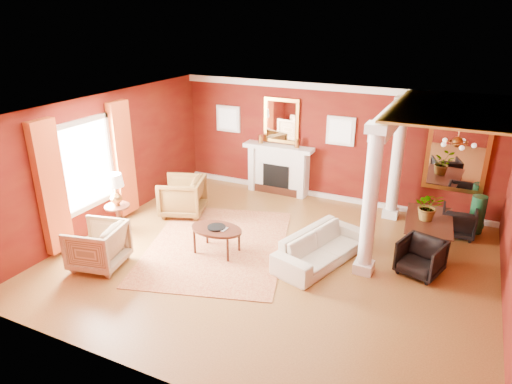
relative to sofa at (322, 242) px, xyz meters
The scene contains 27 objects.
ground 1.01m from the sofa, 159.28° to the right, with size 8.00×8.00×0.00m, color brown.
room_shell 1.86m from the sofa, 159.28° to the right, with size 8.04×7.04×2.92m.
fireplace 3.70m from the sofa, 125.92° to the left, with size 1.85×0.42×1.29m.
overmantel_mirror 4.08m from the sofa, 124.70° to the left, with size 0.95×0.07×1.15m.
flank_window_left 5.06m from the sofa, 139.82° to the left, with size 0.70×0.07×0.70m.
flank_window_right 3.49m from the sofa, 101.09° to the left, with size 0.70×0.07×0.70m.
left_window 4.95m from the sofa, 168.98° to the right, with size 0.21×2.55×2.60m.
column_front 1.32m from the sofa, ahead, with size 0.36×0.36×2.80m.
column_back 2.98m from the sofa, 72.65° to the left, with size 0.36×0.36×2.80m.
header_beam 2.84m from the sofa, 62.04° to the left, with size 0.30×3.20×0.32m, color white.
amber_ceiling 3.47m from the sofa, 35.63° to the left, with size 2.30×3.40×0.04m, color gold.
dining_mirror 3.90m from the sofa, 56.94° to the left, with size 1.30×0.07×1.70m.
chandelier 3.11m from the sofa, 35.90° to the left, with size 0.60×0.62×0.75m.
crown_trim 4.05m from the sofa, 105.44° to the left, with size 8.00×0.08×0.16m, color white.
base_trim 3.27m from the sofa, 105.44° to the left, with size 8.00×0.08×0.12m, color white.
rug 2.18m from the sofa, behind, with size 2.72×3.63×0.01m, color maroon.
sofa is the anchor object (origin of this frame).
armchair_leopard 3.72m from the sofa, 168.92° to the left, with size 0.97×0.90×0.99m, color black.
armchair_stripe 4.20m from the sofa, 152.13° to the right, with size 0.91×0.85×0.94m, color tan.
coffee_table 2.05m from the sofa, 164.32° to the right, with size 1.07×1.07×0.54m.
coffee_book 2.00m from the sofa, 163.86° to the right, with size 0.15×0.02×0.20m, color #321A0D.
side_table 4.44m from the sofa, behind, with size 0.53×0.53×1.33m.
dining_table 2.38m from the sofa, 41.61° to the left, with size 1.61×0.57×0.90m, color #321A0D.
dining_chair_near 1.80m from the sofa, 11.46° to the left, with size 0.72×0.67×0.74m, color black.
dining_chair_far 3.27m from the sofa, 45.49° to the left, with size 0.68×0.64×0.70m, color black.
green_urn 3.75m from the sofa, 45.41° to the left, with size 0.35×0.35×0.84m.
potted_plant 2.42m from the sofa, 42.62° to the left, with size 0.54×0.60×0.47m, color #26591E.
Camera 1 is at (3.06, -7.14, 4.49)m, focal length 32.00 mm.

